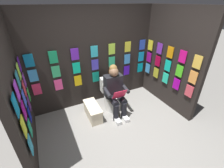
# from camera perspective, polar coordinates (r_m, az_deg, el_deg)

# --- Properties ---
(ground_plane) EXTENTS (30.00, 30.00, 0.00)m
(ground_plane) POSITION_cam_1_polar(r_m,az_deg,el_deg) (3.07, 7.13, -22.47)
(ground_plane) COLOR gray
(display_wall_back) EXTENTS (3.20, 0.14, 2.33)m
(display_wall_back) POSITION_cam_1_polar(r_m,az_deg,el_deg) (3.72, -6.96, 9.46)
(display_wall_back) COLOR black
(display_wall_back) RESTS_ON ground
(display_wall_left) EXTENTS (0.14, 1.73, 2.33)m
(display_wall_left) POSITION_cam_1_polar(r_m,az_deg,el_deg) (3.86, 21.40, 8.39)
(display_wall_left) COLOR black
(display_wall_left) RESTS_ON ground
(display_wall_right) EXTENTS (0.14, 1.73, 2.33)m
(display_wall_right) POSITION_cam_1_polar(r_m,az_deg,el_deg) (2.73, -32.49, -2.70)
(display_wall_right) COLOR black
(display_wall_right) RESTS_ON ground
(toilet) EXTENTS (0.41, 0.56, 0.77)m
(toilet) POSITION_cam_1_polar(r_m,az_deg,el_deg) (3.73, -0.30, -4.64)
(toilet) COLOR white
(toilet) RESTS_ON ground
(person_reading) EXTENTS (0.54, 0.70, 1.19)m
(person_reading) POSITION_cam_1_polar(r_m,az_deg,el_deg) (3.41, 1.24, -2.72)
(person_reading) COLOR black
(person_reading) RESTS_ON ground
(comic_longbox_near) EXTENTS (0.29, 0.64, 0.33)m
(comic_longbox_near) POSITION_cam_1_polar(r_m,az_deg,el_deg) (3.55, -7.21, -10.12)
(comic_longbox_near) COLOR beige
(comic_longbox_near) RESTS_ON ground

